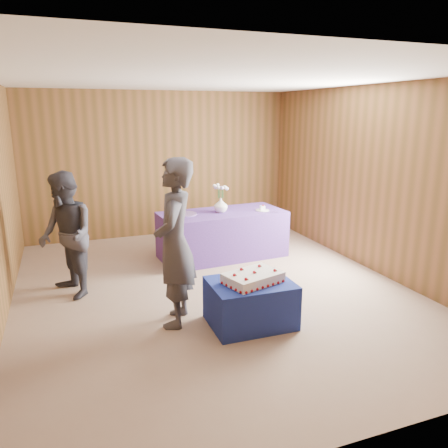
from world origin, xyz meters
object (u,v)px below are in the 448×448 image
guest_right (66,235)px  vase (221,205)px  serving_table (222,234)px  guest_left (175,243)px  sheet_cake (253,278)px  cake_table (250,303)px

guest_right → vase: bearing=89.5°
serving_table → guest_left: bearing=-126.4°
vase → serving_table: bearing=-7.4°
vase → guest_right: bearing=-161.2°
guest_left → guest_right: guest_left is taller
sheet_cake → guest_left: guest_left is taller
sheet_cake → serving_table: bearing=61.2°
cake_table → sheet_cake: sheet_cake is taller
sheet_cake → guest_right: bearing=123.8°
cake_table → guest_left: bearing=157.7°
cake_table → serving_table: size_ratio=0.45×
vase → guest_left: guest_left is taller
serving_table → vase: bearing=168.9°
sheet_cake → vase: vase is taller
cake_table → guest_left: guest_left is taller
cake_table → sheet_cake: size_ratio=1.24×
cake_table → guest_right: (-1.86, 1.53, 0.56)m
serving_table → sheet_cake: (-0.51, -2.35, 0.18)m
serving_table → guest_right: 2.55m
serving_table → vase: (-0.02, 0.00, 0.49)m
sheet_cake → guest_left: 0.93m
vase → guest_left: bearing=-122.2°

